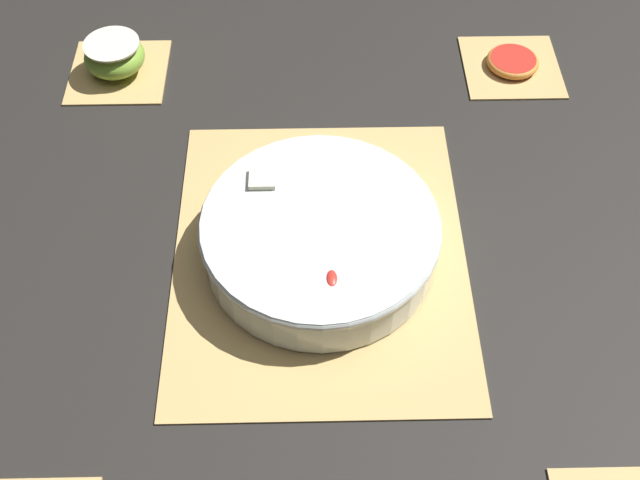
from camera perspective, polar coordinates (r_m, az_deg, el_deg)
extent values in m
plane|color=black|center=(0.91, 0.00, -1.16)|extent=(6.00, 6.00, 0.00)
cube|color=tan|center=(0.90, 0.00, -1.05)|extent=(0.43, 0.35, 0.01)
cube|color=#3D2D19|center=(0.82, 0.23, -10.50)|extent=(0.01, 0.34, 0.00)
cube|color=#3D2D19|center=(0.84, 0.16, -7.58)|extent=(0.01, 0.34, 0.00)
cube|color=#3D2D19|center=(0.86, 0.09, -4.82)|extent=(0.01, 0.34, 0.00)
cube|color=#3D2D19|center=(0.89, 0.03, -2.22)|extent=(0.01, 0.34, 0.00)
cube|color=#3D2D19|center=(0.92, -0.03, 0.23)|extent=(0.01, 0.34, 0.00)
cube|color=#3D2D19|center=(0.95, -0.08, 2.52)|extent=(0.01, 0.34, 0.00)
cube|color=#3D2D19|center=(0.98, -0.14, 4.68)|extent=(0.01, 0.34, 0.00)
cube|color=#3D2D19|center=(1.01, -0.18, 6.69)|extent=(0.01, 0.34, 0.00)
cube|color=tan|center=(1.18, 14.38, 12.70)|extent=(0.14, 0.14, 0.01)
cube|color=#3D2D19|center=(1.16, 14.60, 12.01)|extent=(0.00, 0.14, 0.00)
cube|color=#3D2D19|center=(1.19, 14.20, 13.50)|extent=(0.00, 0.14, 0.00)
cube|color=tan|center=(1.17, -15.10, 12.31)|extent=(0.14, 0.14, 0.01)
cube|color=#3D2D19|center=(1.15, -15.28, 11.61)|extent=(0.00, 0.14, 0.00)
cube|color=#3D2D19|center=(1.19, -14.95, 13.12)|extent=(0.00, 0.14, 0.00)
cylinder|color=silver|center=(0.88, 0.00, 0.24)|extent=(0.28, 0.28, 0.06)
torus|color=silver|center=(0.86, 0.00, 1.19)|extent=(0.28, 0.28, 0.01)
cylinder|color=#F4EABC|center=(0.89, -1.92, 3.66)|extent=(0.03, 0.03, 0.01)
cylinder|color=#F4EABC|center=(0.85, 2.82, 0.59)|extent=(0.03, 0.03, 0.01)
cylinder|color=#F4EABC|center=(0.89, 6.32, -0.13)|extent=(0.02, 0.02, 0.01)
cylinder|color=#F4EABC|center=(0.87, 0.32, -1.54)|extent=(0.03, 0.03, 0.01)
cylinder|color=#F4EABC|center=(0.87, 5.77, 1.90)|extent=(0.03, 0.03, 0.01)
cylinder|color=#F4EABC|center=(0.87, 0.33, 0.51)|extent=(0.03, 0.03, 0.01)
cylinder|color=#F4EABC|center=(0.93, 4.80, 3.83)|extent=(0.03, 0.03, 0.01)
cube|color=beige|center=(0.85, -3.20, -2.15)|extent=(0.03, 0.03, 0.03)
cube|color=beige|center=(0.93, 0.15, 6.14)|extent=(0.02, 0.02, 0.02)
cube|color=beige|center=(0.90, -2.49, 0.66)|extent=(0.02, 0.02, 0.02)
cube|color=beige|center=(0.94, -2.55, 4.02)|extent=(0.03, 0.03, 0.03)
cube|color=beige|center=(0.85, 6.97, -0.76)|extent=(0.03, 0.03, 0.03)
cube|color=beige|center=(0.90, -4.38, 4.18)|extent=(0.03, 0.03, 0.03)
cube|color=beige|center=(0.91, -4.42, 1.19)|extent=(0.03, 0.03, 0.03)
ellipsoid|color=orange|center=(0.83, 0.15, -2.80)|extent=(0.03, 0.01, 0.01)
ellipsoid|color=red|center=(0.81, 0.90, -3.10)|extent=(0.03, 0.02, 0.01)
ellipsoid|color=orange|center=(0.86, -5.23, -3.03)|extent=(0.03, 0.02, 0.01)
ellipsoid|color=orange|center=(0.88, -1.23, 0.30)|extent=(0.03, 0.01, 0.01)
ellipsoid|color=orange|center=(0.90, 3.09, 1.03)|extent=(0.03, 0.02, 0.01)
ellipsoid|color=#7FAD38|center=(1.16, -15.38, 13.32)|extent=(0.09, 0.09, 0.05)
cylinder|color=beige|center=(1.14, -15.63, 14.18)|extent=(0.08, 0.08, 0.00)
cylinder|color=red|center=(1.17, 14.47, 13.04)|extent=(0.07, 0.07, 0.01)
torus|color=orange|center=(1.17, 14.47, 13.04)|extent=(0.08, 0.08, 0.01)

